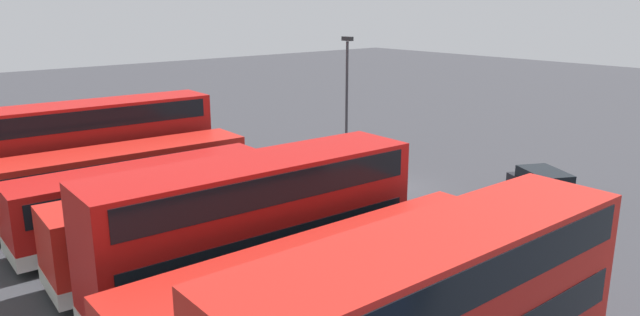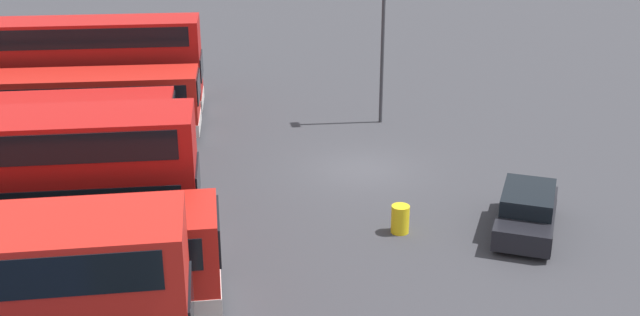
{
  "view_description": "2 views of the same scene",
  "coord_description": "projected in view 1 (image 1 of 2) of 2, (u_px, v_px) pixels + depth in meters",
  "views": [
    {
      "loc": [
        -19.78,
        21.55,
        9.18
      ],
      "look_at": [
        1.51,
        3.5,
        1.87
      ],
      "focal_mm": 33.31,
      "sensor_mm": 36.0,
      "label": 1
    },
    {
      "loc": [
        -28.03,
        6.25,
        11.77
      ],
      "look_at": [
        -1.41,
        1.95,
        1.16
      ],
      "focal_mm": 44.01,
      "sensor_mm": 36.0,
      "label": 2
    }
  ],
  "objects": [
    {
      "name": "bus_double_decker_seventh",
      "position": [
        97.0,
        145.0,
        29.03
      ],
      "size": [
        3.22,
        11.37,
        4.55
      ],
      "color": "#B71411",
      "rests_on": "ground"
    },
    {
      "name": "bus_single_deck_sixth",
      "position": [
        117.0,
        178.0,
        26.39
      ],
      "size": [
        3.28,
        11.91,
        2.95
      ],
      "color": "red",
      "rests_on": "ground"
    },
    {
      "name": "waste_bin_yellow",
      "position": [
        484.0,
        206.0,
        26.24
      ],
      "size": [
        0.6,
        0.6,
        0.95
      ],
      "primitive_type": "cylinder",
      "color": "yellow",
      "rests_on": "ground"
    },
    {
      "name": "bus_single_deck_second",
      "position": [
        330.0,
        292.0,
        16.0
      ],
      "size": [
        2.84,
        12.08,
        2.95
      ],
      "color": "red",
      "rests_on": "ground"
    },
    {
      "name": "lamp_post_tall",
      "position": [
        347.0,
        89.0,
        34.69
      ],
      "size": [
        0.7,
        0.3,
        7.31
      ],
      "color": "#38383D",
      "rests_on": "ground"
    },
    {
      "name": "bus_double_decker_third",
      "position": [
        258.0,
        225.0,
        18.53
      ],
      "size": [
        3.04,
        10.86,
        4.55
      ],
      "color": "#B71411",
      "rests_on": "ground"
    },
    {
      "name": "car_hatchback_silver",
      "position": [
        545.0,
        186.0,
        28.34
      ],
      "size": [
        4.51,
        3.5,
        1.43
      ],
      "color": "black",
      "rests_on": "ground"
    },
    {
      "name": "bus_single_deck_far_end",
      "position": [
        62.0,
        149.0,
        31.58
      ],
      "size": [
        3.29,
        11.81,
        2.95
      ],
      "color": "#A51919",
      "rests_on": "ground"
    },
    {
      "name": "bus_single_deck_fifth",
      "position": [
        146.0,
        199.0,
        23.6
      ],
      "size": [
        3.0,
        10.34,
        2.95
      ],
      "color": "#B71411",
      "rests_on": "ground"
    },
    {
      "name": "ground_plane",
      "position": [
        391.0,
        188.0,
        30.4
      ],
      "size": [
        140.0,
        140.0,
        0.0
      ],
      "primitive_type": "plane",
      "color": "#38383D"
    },
    {
      "name": "bus_single_deck_fourth",
      "position": [
        202.0,
        222.0,
        21.13
      ],
      "size": [
        3.32,
        10.68,
        2.95
      ],
      "color": "red",
      "rests_on": "ground"
    }
  ]
}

